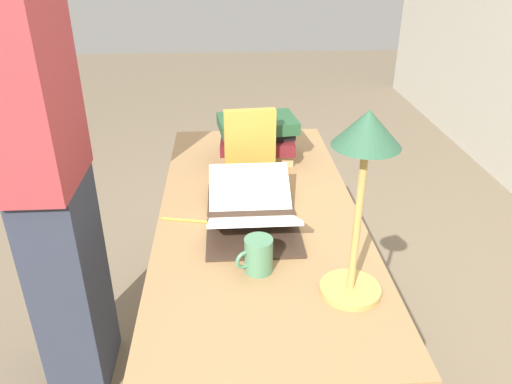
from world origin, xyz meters
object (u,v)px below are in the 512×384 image
Objects in this scene: open_book at (251,210)px; pencil at (188,220)px; book_stack_tall at (257,138)px; book_standing_upright at (250,143)px; coffee_mug at (258,255)px; person_reader at (48,172)px; reading_lamp at (364,163)px.

pencil is at bearing -87.47° from open_book.
pencil is (0.48, -0.25, -0.08)m from book_stack_tall.
book_standing_upright is (-0.32, 0.01, 0.10)m from open_book.
coffee_mug is (0.28, 0.00, 0.02)m from open_book.
open_book is 0.47m from book_stack_tall.
coffee_mug is 0.34m from pencil.
coffee_mug is (0.75, -0.05, -0.04)m from book_stack_tall.
open_book is 0.27× the size of person_reader.
coffee_mug is at bearing -3.68° from book_stack_tall.
coffee_mug is 0.06× the size of person_reader.
open_book reaches higher than coffee_mug.
book_standing_upright is 2.46× the size of coffee_mug.
book_stack_tall is at bearing 161.30° from book_standing_upright.
person_reader is (0.36, -0.70, 0.04)m from book_stack_tall.
book_stack_tall is 0.18× the size of person_reader.
person_reader is (0.21, -0.66, 0.00)m from book_standing_upright.
pencil is at bearing -143.14° from coffee_mug.
book_standing_upright reaches higher than open_book.
reading_lamp is 0.67m from pencil.
book_standing_upright is 1.48× the size of pencil.
coffee_mug is (0.60, -0.01, -0.08)m from book_standing_upright.
open_book is at bearing -149.38° from reading_lamp.
reading_lamp is at bearing 48.77° from pencil.
reading_lamp is at bearing 11.84° from book_stack_tall.
book_stack_tall reaches higher than coffee_mug.
person_reader reaches higher than book_standing_upright.
reading_lamp is (0.71, 0.21, 0.23)m from book_standing_upright.
book_standing_upright is (0.14, -0.04, 0.04)m from book_stack_tall.
person_reader is at bearing -99.88° from open_book.
book_standing_upright is 0.77m from reading_lamp.
coffee_mug is 0.60× the size of pencil.
book_stack_tall reaches higher than open_book.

